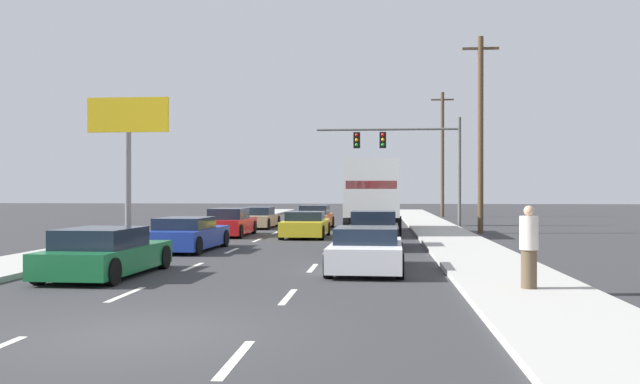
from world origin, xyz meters
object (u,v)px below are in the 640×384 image
at_px(car_white, 367,250).
at_px(roadside_billboard, 128,132).
at_px(box_truck, 374,193).
at_px(traffic_signal_mast, 399,147).
at_px(car_orange, 315,218).
at_px(car_red, 230,223).
at_px(car_yellow, 305,225).
at_px(car_tan, 259,218).
at_px(car_green, 105,254).
at_px(utility_pole_mid, 481,132).
at_px(utility_pole_far, 442,153).
at_px(car_black, 374,231).
at_px(pedestrian_near_corner, 529,247).
at_px(car_blue, 187,235).

bearing_deg(car_white, roadside_billboard, 125.51).
bearing_deg(box_truck, traffic_signal_mast, 78.63).
relative_size(car_orange, box_truck, 0.48).
relative_size(car_red, car_yellow, 1.06).
bearing_deg(box_truck, car_tan, 146.84).
relative_size(box_truck, roadside_billboard, 1.12).
relative_size(car_green, box_truck, 0.52).
bearing_deg(box_truck, utility_pole_mid, 5.11).
bearing_deg(car_red, utility_pole_far, 62.40).
bearing_deg(box_truck, car_green, -111.02).
bearing_deg(car_white, car_orange, 99.60).
xyz_separation_m(car_yellow, box_truck, (3.08, 3.06, 1.49)).
bearing_deg(car_black, car_yellow, 121.10).
xyz_separation_m(car_red, car_orange, (3.44, 6.26, -0.01)).
bearing_deg(box_truck, car_red, -160.60).
relative_size(car_tan, traffic_signal_mast, 0.52).
distance_m(car_green, box_truck, 18.40).
relative_size(car_yellow, pedestrian_near_corner, 2.45).
relative_size(traffic_signal_mast, roadside_billboard, 1.14).
bearing_deg(car_orange, car_red, -118.79).
distance_m(car_red, box_truck, 7.30).
bearing_deg(roadside_billboard, car_black, -42.11).
relative_size(car_yellow, box_truck, 0.49).
bearing_deg(traffic_signal_mast, car_black, -95.13).
height_order(car_red, car_green, car_red).
xyz_separation_m(car_orange, box_truck, (3.31, -3.89, 1.45)).
distance_m(car_orange, box_truck, 5.30).
relative_size(traffic_signal_mast, utility_pole_far, 0.87).
bearing_deg(car_white, car_blue, 140.45).
bearing_deg(box_truck, car_yellow, -135.18).
relative_size(car_green, utility_pole_far, 0.45).
relative_size(car_blue, box_truck, 0.54).
bearing_deg(car_yellow, roadside_billboard, 145.14).
height_order(car_tan, traffic_signal_mast, traffic_signal_mast).
height_order(box_truck, car_white, box_truck).
height_order(car_red, traffic_signal_mast, traffic_signal_mast).
distance_m(car_blue, car_green, 7.16).
distance_m(car_green, car_yellow, 14.50).
relative_size(car_red, box_truck, 0.52).
xyz_separation_m(traffic_signal_mast, utility_pole_mid, (3.85, -6.85, 0.29)).
distance_m(box_truck, utility_pole_mid, 6.13).
height_order(car_orange, traffic_signal_mast, traffic_signal_mast).
distance_m(car_blue, car_white, 8.46).
relative_size(car_tan, car_black, 1.10).
bearing_deg(traffic_signal_mast, car_orange, -144.28).
relative_size(roadside_billboard, pedestrian_near_corner, 4.47).
xyz_separation_m(car_green, pedestrian_near_corner, (9.94, -2.12, 0.42)).
bearing_deg(car_green, car_black, 53.05).
xyz_separation_m(box_truck, car_black, (0.07, -8.28, -1.42)).
bearing_deg(car_orange, car_white, -80.40).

